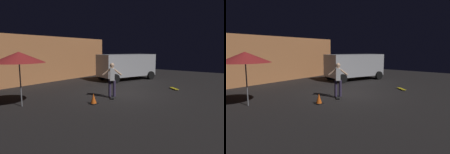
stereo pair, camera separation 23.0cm
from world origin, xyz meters
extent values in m
plane|color=black|center=(0.00, 0.00, 0.00)|extent=(28.00, 28.00, 0.00)
cube|color=#C67A47|center=(0.93, 7.99, 1.69)|extent=(10.07, 3.15, 3.38)
cube|color=#B2B2B7|center=(4.52, 2.61, 1.18)|extent=(4.97, 3.33, 1.70)
cube|color=black|center=(6.67, 1.85, 1.53)|extent=(0.64, 1.67, 0.64)
cylinder|color=black|center=(6.50, 2.96, 0.33)|extent=(0.70, 0.43, 0.66)
cylinder|color=black|center=(5.84, 1.09, 0.33)|extent=(0.70, 0.43, 0.66)
cylinder|color=black|center=(3.20, 4.13, 0.33)|extent=(0.70, 0.43, 0.66)
cylinder|color=black|center=(2.54, 2.26, 0.33)|extent=(0.70, 0.43, 0.66)
cylinder|color=slate|center=(-4.53, 1.95, 1.10)|extent=(0.05, 0.05, 2.20)
cone|color=#A52626|center=(-4.53, 1.95, 2.08)|extent=(2.10, 2.10, 0.45)
cube|color=black|center=(-1.03, -0.17, 0.06)|extent=(0.70, 0.68, 0.02)
sphere|color=silver|center=(-0.87, 0.10, 0.03)|extent=(0.05, 0.05, 0.05)
sphere|color=silver|center=(-0.75, -0.02, 0.03)|extent=(0.05, 0.05, 0.05)
sphere|color=silver|center=(-1.31, -0.31, 0.03)|extent=(0.05, 0.05, 0.05)
sphere|color=silver|center=(-1.19, -0.44, 0.03)|extent=(0.05, 0.05, 0.05)
cube|color=gold|center=(2.90, -1.91, 0.06)|extent=(0.66, 0.72, 0.02)
sphere|color=silver|center=(2.77, -2.19, 0.03)|extent=(0.05, 0.05, 0.05)
sphere|color=silver|center=(2.64, -2.08, 0.03)|extent=(0.05, 0.05, 0.05)
sphere|color=silver|center=(3.16, -1.74, 0.03)|extent=(0.05, 0.05, 0.05)
sphere|color=silver|center=(3.03, -1.63, 0.03)|extent=(0.05, 0.05, 0.05)
cylinder|color=#382D4C|center=(-1.10, -0.09, 0.48)|extent=(0.14, 0.14, 0.82)
cylinder|color=#382D4C|center=(-0.95, -0.25, 0.48)|extent=(0.14, 0.14, 0.82)
cube|color=white|center=(-1.03, -0.17, 1.19)|extent=(0.43, 0.42, 0.60)
sphere|color=tan|center=(-1.03, -0.17, 1.62)|extent=(0.23, 0.23, 0.23)
cylinder|color=tan|center=(-1.18, -0.01, 1.34)|extent=(0.44, 0.46, 0.46)
cylinder|color=tan|center=(-0.88, -0.33, 1.34)|extent=(0.44, 0.46, 0.46)
cube|color=black|center=(-2.40, -0.18, 0.01)|extent=(0.34, 0.34, 0.03)
cone|color=#EA5914|center=(-2.40, -0.18, 0.23)|extent=(0.28, 0.28, 0.46)
camera|label=1|loc=(-8.47, -5.87, 2.36)|focal=30.82mm
camera|label=2|loc=(-8.33, -6.05, 2.36)|focal=30.82mm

